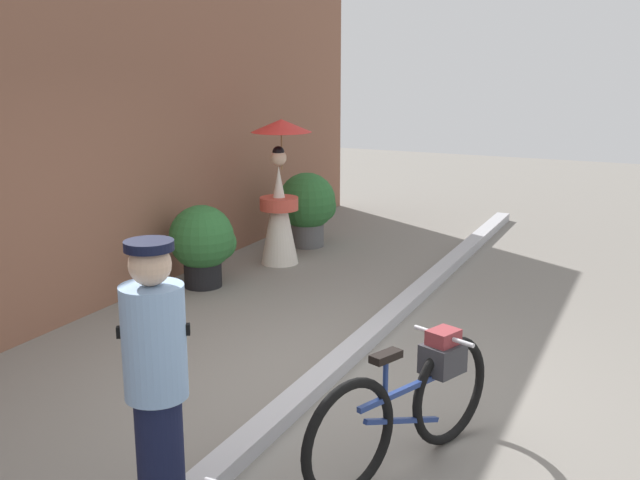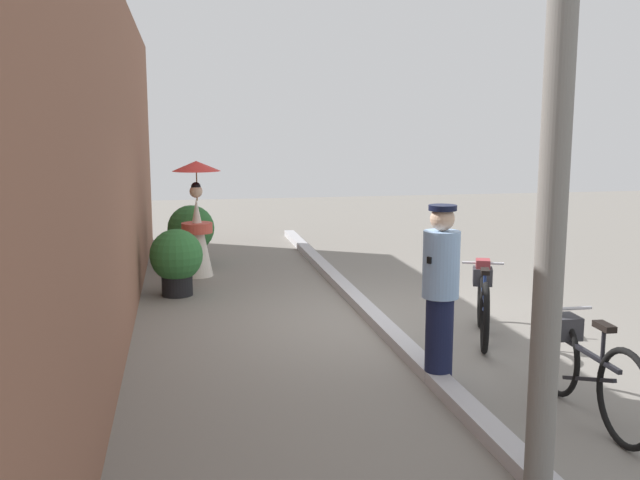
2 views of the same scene
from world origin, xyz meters
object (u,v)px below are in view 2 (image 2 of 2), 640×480
(bicycle_far_side, at_px, (483,300))
(bicycle_near_officer, at_px, (585,365))
(potted_plant_by_door, at_px, (177,259))
(person_with_parasol, at_px, (197,220))
(utility_pole, at_px, (557,127))
(potted_plant_small, at_px, (192,232))
(person_officer, at_px, (440,290))

(bicycle_far_side, bearing_deg, bicycle_near_officer, 177.74)
(potted_plant_by_door, bearing_deg, bicycle_near_officer, -146.43)
(person_with_parasol, distance_m, utility_pole, 7.92)
(bicycle_far_side, height_order, utility_pole, utility_pole)
(potted_plant_small, relative_size, utility_pole, 0.22)
(person_with_parasol, bearing_deg, bicycle_far_side, -142.46)
(utility_pole, bearing_deg, person_with_parasol, 14.31)
(bicycle_near_officer, bearing_deg, bicycle_far_side, -2.26)
(person_officer, xyz_separation_m, potted_plant_by_door, (4.05, 2.40, -0.38))
(utility_pole, bearing_deg, potted_plant_small, 13.16)
(bicycle_far_side, bearing_deg, person_with_parasol, 37.54)
(person_officer, distance_m, utility_pole, 2.69)
(person_with_parasol, relative_size, utility_pole, 0.38)
(utility_pole, bearing_deg, bicycle_far_side, -18.40)
(bicycle_far_side, bearing_deg, utility_pole, 161.60)
(potted_plant_small, distance_m, utility_pole, 8.94)
(person_with_parasol, relative_size, potted_plant_by_door, 1.92)
(bicycle_near_officer, bearing_deg, person_with_parasol, 25.62)
(person_officer, distance_m, person_with_parasol, 5.70)
(person_officer, relative_size, potted_plant_by_door, 1.77)
(bicycle_near_officer, height_order, utility_pole, utility_pole)
(potted_plant_small, bearing_deg, bicycle_far_side, -147.74)
(bicycle_near_officer, distance_m, potted_plant_small, 7.87)
(potted_plant_by_door, bearing_deg, utility_pole, -160.36)
(bicycle_far_side, distance_m, utility_pole, 4.19)
(bicycle_near_officer, distance_m, person_officer, 1.40)
(bicycle_near_officer, bearing_deg, potted_plant_small, 22.98)
(bicycle_far_side, relative_size, potted_plant_by_door, 1.72)
(bicycle_near_officer, bearing_deg, potted_plant_by_door, 33.57)
(utility_pole, bearing_deg, bicycle_near_officer, -40.28)
(potted_plant_by_door, xyz_separation_m, potted_plant_small, (2.25, -0.25, 0.05))
(bicycle_far_side, xyz_separation_m, potted_plant_small, (5.01, 3.16, 0.13))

